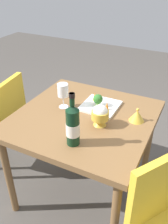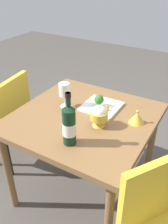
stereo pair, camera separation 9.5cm
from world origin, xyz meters
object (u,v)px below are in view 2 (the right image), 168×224
(chair_by_wall, at_px, (8,113))
(broccoli_floret, at_px, (99,100))
(serving_plate, at_px, (101,106))
(rice_bowl_lid, at_px, (137,118))
(wine_bottle, at_px, (69,125))
(carrot_garnish_right, at_px, (96,97))
(chair_near_window, at_px, (161,219))
(rice_bowl, at_px, (99,115))
(carrot_garnish_left, at_px, (107,107))
(wine_glass, at_px, (64,90))

(chair_by_wall, xyz_separation_m, broccoli_floret, (-0.77, -0.15, 0.27))
(serving_plate, bearing_deg, rice_bowl_lid, 168.61)
(wine_bottle, relative_size, carrot_garnish_right, 5.21)
(chair_by_wall, relative_size, wine_bottle, 2.66)
(serving_plate, bearing_deg, chair_near_window, 139.69)
(wine_bottle, height_order, rice_bowl, wine_bottle)
(serving_plate, bearing_deg, wine_bottle, 93.18)
(rice_bowl, xyz_separation_m, carrot_garnish_right, (0.15, -0.25, -0.03))
(carrot_garnish_left, bearing_deg, rice_bowl_lid, 175.61)
(wine_glass, distance_m, carrot_garnish_right, 0.25)
(wine_glass, height_order, carrot_garnish_right, wine_glass)
(rice_bowl, bearing_deg, rice_bowl_lid, -142.52)
(wine_bottle, xyz_separation_m, wine_glass, (0.26, -0.33, 0.00))
(broccoli_floret, bearing_deg, serving_plate, -130.20)
(wine_bottle, distance_m, serving_plate, 0.46)
(wine_bottle, bearing_deg, wine_glass, -51.87)
(rice_bowl, xyz_separation_m, carrot_garnish_left, (0.02, -0.17, -0.03))
(serving_plate, xyz_separation_m, broccoli_floret, (0.01, 0.02, 0.06))
(chair_near_window, xyz_separation_m, wine_glass, (0.83, -0.39, 0.34))
(carrot_garnish_left, xyz_separation_m, carrot_garnish_right, (0.13, -0.09, 0.00))
(rice_bowl_lid, bearing_deg, serving_plate, -11.39)
(chair_by_wall, distance_m, broccoli_floret, 0.83)
(chair_by_wall, distance_m, rice_bowl, 0.92)
(rice_bowl, bearing_deg, serving_plate, -67.38)
(chair_by_wall, distance_m, carrot_garnish_right, 0.79)
(chair_near_window, bearing_deg, rice_bowl_lid, -112.41)
(wine_glass, height_order, serving_plate, wine_glass)
(wine_glass, relative_size, carrot_garnish_right, 2.92)
(carrot_garnish_left, bearing_deg, serving_plate, -31.61)
(wine_bottle, height_order, broccoli_floret, wine_bottle)
(chair_near_window, bearing_deg, carrot_garnish_right, -97.31)
(rice_bowl, bearing_deg, carrot_garnish_right, -59.00)
(carrot_garnish_left, relative_size, carrot_garnish_right, 0.95)
(rice_bowl, bearing_deg, wine_bottle, 75.63)
(wine_glass, relative_size, rice_bowl_lid, 1.79)
(chair_near_window, xyz_separation_m, carrot_garnish_left, (0.53, -0.47, 0.25))
(wine_glass, bearing_deg, wine_bottle, 128.13)
(wine_glass, height_order, rice_bowl_lid, wine_glass)
(chair_near_window, height_order, wine_glass, wine_glass)
(rice_bowl_lid, relative_size, broccoli_floret, 1.17)
(carrot_garnish_left, height_order, carrot_garnish_right, carrot_garnish_right)
(chair_near_window, bearing_deg, broccoli_floret, -96.36)
(wine_glass, bearing_deg, carrot_garnish_left, -165.33)
(chair_by_wall, xyz_separation_m, rice_bowl, (-0.87, 0.04, 0.28))
(rice_bowl_lid, bearing_deg, chair_by_wall, 5.98)
(chair_by_wall, bearing_deg, chair_near_window, -112.58)
(wine_bottle, bearing_deg, broccoli_floret, -84.99)
(chair_by_wall, distance_m, carrot_garnish_left, 0.90)
(chair_by_wall, xyz_separation_m, carrot_garnish_left, (-0.85, -0.13, 0.25))
(wine_bottle, xyz_separation_m, rice_bowl_lid, (-0.26, -0.39, -0.09))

